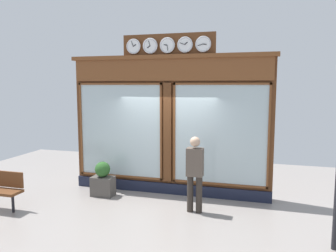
% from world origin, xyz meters
% --- Properties ---
extents(ground_plane, '(14.00, 14.00, 0.00)m').
position_xyz_m(ground_plane, '(0.00, 2.80, 0.00)').
color(ground_plane, gray).
extents(shop_facade, '(5.27, 0.42, 4.05)m').
position_xyz_m(shop_facade, '(0.00, -0.12, 1.81)').
color(shop_facade, '#5B3319').
rests_on(shop_facade, ground_plane).
extents(pedestrian, '(0.36, 0.23, 1.69)m').
position_xyz_m(pedestrian, '(-0.92, 1.06, 0.93)').
color(pedestrian, '#312A24').
rests_on(pedestrian, ground_plane).
extents(planter_box, '(0.56, 0.36, 0.49)m').
position_xyz_m(planter_box, '(1.54, 0.62, 0.25)').
color(planter_box, '#4C4742').
rests_on(planter_box, ground_plane).
extents(planter_shrub, '(0.39, 0.39, 0.39)m').
position_xyz_m(planter_shrub, '(1.54, 0.62, 0.69)').
color(planter_shrub, '#285623').
rests_on(planter_shrub, planter_box).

